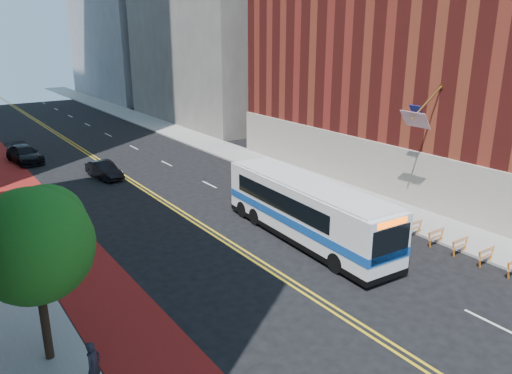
{
  "coord_description": "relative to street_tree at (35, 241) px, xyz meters",
  "views": [
    {
      "loc": [
        -14.07,
        -11.6,
        12.01
      ],
      "look_at": [
        -0.4,
        8.0,
        4.4
      ],
      "focal_mm": 35.0,
      "sensor_mm": 36.0,
      "label": 1
    }
  ],
  "objects": [
    {
      "name": "street_tree",
      "position": [
        0.0,
        0.0,
        0.0
      ],
      "size": [
        4.2,
        4.2,
        6.7
      ],
      "color": "black",
      "rests_on": "sidewalk_left"
    },
    {
      "name": "center_line_inner",
      "position": [
        11.06,
        23.96,
        -4.91
      ],
      "size": [
        0.14,
        140.0,
        0.01
      ],
      "primitive_type": "cube",
      "color": "gold",
      "rests_on": "ground"
    },
    {
      "name": "ground",
      "position": [
        11.24,
        -6.04,
        -4.91
      ],
      "size": [
        160.0,
        160.0,
        0.0
      ],
      "primitive_type": "plane",
      "color": "black",
      "rests_on": "ground"
    },
    {
      "name": "construction_barriers",
      "position": [
        20.84,
        -2.62,
        -4.24
      ],
      "size": [
        1.42,
        10.91,
        1.0
      ],
      "color": "orange",
      "rests_on": "ground"
    },
    {
      "name": "car_a",
      "position": [
        1.94,
        14.02,
        -4.24
      ],
      "size": [
        2.93,
        4.27,
        1.35
      ],
      "primitive_type": "imported",
      "rotation": [
        0.0,
        0.0,
        -0.37
      ],
      "color": "black",
      "rests_on": "ground"
    },
    {
      "name": "center_line_outer",
      "position": [
        11.42,
        23.96,
        -4.91
      ],
      "size": [
        0.14,
        140.0,
        0.01
      ],
      "primitive_type": "cube",
      "color": "gold",
      "rests_on": "ground"
    },
    {
      "name": "sidewalk_right",
      "position": [
        23.24,
        23.96,
        -4.84
      ],
      "size": [
        4.0,
        140.0,
        0.15
      ],
      "primitive_type": "cube",
      "color": "gray",
      "rests_on": "ground"
    },
    {
      "name": "car_c",
      "position": [
        5.35,
        31.98,
        -4.14
      ],
      "size": [
        2.89,
        5.59,
        1.55
      ],
      "primitive_type": "imported",
      "rotation": [
        0.0,
        0.0,
        0.14
      ],
      "color": "black",
      "rests_on": "ground"
    },
    {
      "name": "transit_bus",
      "position": [
        15.3,
        3.25,
        -3.04
      ],
      "size": [
        3.5,
        13.19,
        3.59
      ],
      "rotation": [
        0.0,
        0.0,
        -0.05
      ],
      "color": "white",
      "rests_on": "ground"
    },
    {
      "name": "brick_building",
      "position": [
        33.18,
        5.96,
        6.05
      ],
      "size": [
        18.73,
        36.0,
        22.0
      ],
      "color": "maroon",
      "rests_on": "ground"
    },
    {
      "name": "car_b",
      "position": [
        9.74,
        22.62,
        -4.21
      ],
      "size": [
        2.06,
        4.44,
        1.41
      ],
      "primitive_type": "imported",
      "rotation": [
        0.0,
        0.0,
        0.14
      ],
      "color": "black",
      "rests_on": "ground"
    },
    {
      "name": "bus_lane_paint",
      "position": [
        3.14,
        23.96,
        -4.91
      ],
      "size": [
        3.6,
        140.0,
        0.01
      ],
      "primitive_type": "cube",
      "color": "maroon",
      "rests_on": "ground"
    },
    {
      "name": "pedestrian",
      "position": [
        0.84,
        -2.69,
        -3.87
      ],
      "size": [
        0.77,
        0.74,
        1.78
      ],
      "primitive_type": "imported",
      "rotation": [
        0.0,
        0.0,
        0.68
      ],
      "color": "black",
      "rests_on": "sidewalk_left"
    },
    {
      "name": "lane_dashes",
      "position": [
        16.04,
        31.96,
        -4.9
      ],
      "size": [
        0.14,
        98.2,
        0.01
      ],
      "color": "silver",
      "rests_on": "ground"
    }
  ]
}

